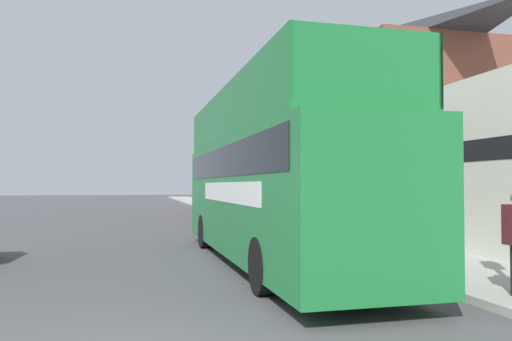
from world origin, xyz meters
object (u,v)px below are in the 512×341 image
object	(u,v)px
lamp_post_nearest	(395,106)
parked_car_ahead_of_bus	(235,215)
tour_bus	(269,185)
lamp_post_second	(277,142)

from	to	relation	value
lamp_post_nearest	parked_car_ahead_of_bus	bearing A→B (deg)	97.84
parked_car_ahead_of_bus	tour_bus	bearing A→B (deg)	-92.75
tour_bus	lamp_post_second	size ratio (longest dim) A/B	2.17
lamp_post_nearest	tour_bus	bearing A→B (deg)	140.47
parked_car_ahead_of_bus	lamp_post_nearest	world-z (taller)	lamp_post_nearest
tour_bus	parked_car_ahead_of_bus	world-z (taller)	tour_bus
tour_bus	lamp_post_nearest	bearing A→B (deg)	-40.03
tour_bus	parked_car_ahead_of_bus	distance (m)	8.76
parked_car_ahead_of_bus	lamp_post_second	bearing A→B (deg)	-31.59
parked_car_ahead_of_bus	lamp_post_nearest	xyz separation A→B (m)	(1.45, -10.56, 3.03)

